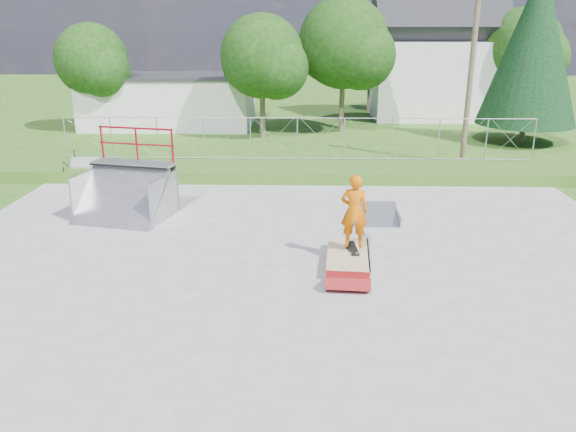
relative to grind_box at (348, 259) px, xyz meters
The scene contains 19 objects.
ground 1.51m from the grind_box, 164.15° to the right, with size 120.00×120.00×0.00m, color #2A5B1A.
concrete_pad 1.51m from the grind_box, 164.15° to the right, with size 20.00×16.00×0.04m, color gray.
grass_berm 9.20m from the grind_box, 99.04° to the left, with size 24.00×3.00×0.50m, color #2A5B1A.
grind_box is the anchor object (origin of this frame).
quarter_pipe 7.96m from the grind_box, 152.68° to the left, with size 2.78×2.35×2.78m, color gray, non-canonical shape.
flat_bank_ramp 3.67m from the grind_box, 71.24° to the left, with size 1.38×1.47×0.42m, color gray, non-canonical shape.
skateboard 0.32m from the grind_box, 55.83° to the left, with size 0.22×0.80×0.02m, color black.
skater 1.21m from the grind_box, 55.83° to the left, with size 0.71×0.47×1.95m, color #D55D04.
concrete_stairs 12.95m from the grind_box, 140.19° to the left, with size 1.50×1.60×0.80m, color gray, non-canonical shape.
chain_link_fence 10.27m from the grind_box, 98.15° to the left, with size 20.00×0.06×1.80m, color #9FA1A8, non-canonical shape.
utility_building_flat 23.60m from the grind_box, 113.63° to the left, with size 10.00×6.00×3.00m, color silver.
gable_house 26.93m from the grind_box, 73.55° to the left, with size 8.40×6.08×8.94m.
utility_pole 13.63m from the grind_box, 62.42° to the left, with size 0.24×0.24×8.00m, color brown.
tree_left_near 18.18m from the grind_box, 100.40° to the left, with size 4.76×4.48×6.65m.
tree_center 20.00m from the grind_box, 86.05° to the left, with size 5.44×5.12×7.60m.
tree_left_far 23.80m from the grind_box, 124.21° to the left, with size 4.42×4.16×6.18m.
tree_right_far 27.05m from the grind_box, 61.29° to the left, with size 5.10×4.80×7.12m.
tree_back_mid 27.92m from the grind_box, 82.18° to the left, with size 4.08×3.84×5.70m.
conifer_tree 20.26m from the grind_box, 57.54° to the left, with size 5.04×5.04×9.10m.
Camera 1 is at (0.23, -13.19, 5.97)m, focal length 35.00 mm.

